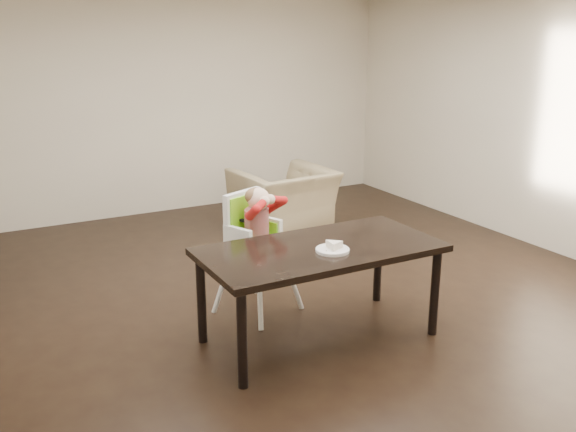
# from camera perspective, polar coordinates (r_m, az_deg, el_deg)

# --- Properties ---
(ground) EXTENTS (7.00, 7.00, 0.00)m
(ground) POSITION_cam_1_polar(r_m,az_deg,el_deg) (5.64, 2.01, -7.92)
(ground) COLOR black
(ground) RESTS_ON ground
(room_walls) EXTENTS (6.02, 7.02, 2.71)m
(room_walls) POSITION_cam_1_polar(r_m,az_deg,el_deg) (5.16, 2.22, 11.21)
(room_walls) COLOR beige
(room_walls) RESTS_ON ground
(dining_table) EXTENTS (1.80, 0.90, 0.75)m
(dining_table) POSITION_cam_1_polar(r_m,az_deg,el_deg) (4.83, 2.88, -3.62)
(dining_table) COLOR black
(dining_table) RESTS_ON ground
(high_chair) EXTENTS (0.59, 0.59, 1.08)m
(high_chair) POSITION_cam_1_polar(r_m,az_deg,el_deg) (5.29, -2.98, -0.76)
(high_chair) COLOR white
(high_chair) RESTS_ON ground
(plate) EXTENTS (0.26, 0.26, 0.07)m
(plate) POSITION_cam_1_polar(r_m,az_deg,el_deg) (4.70, 4.03, -2.86)
(plate) COLOR white
(plate) RESTS_ON dining_table
(armchair) EXTENTS (1.14, 0.80, 0.94)m
(armchair) POSITION_cam_1_polar(r_m,az_deg,el_deg) (7.63, -0.39, 2.41)
(armchair) COLOR #9C8A63
(armchair) RESTS_ON ground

